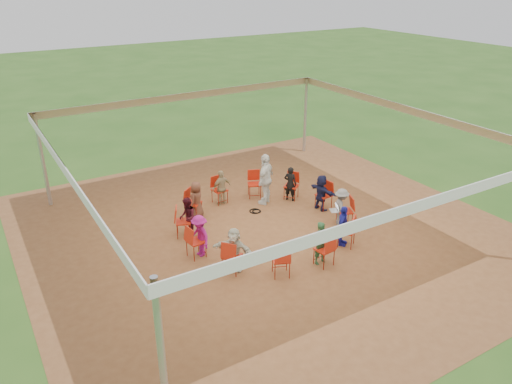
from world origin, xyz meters
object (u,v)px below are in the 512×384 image
cable_coil (256,211)px  laptop (336,209)px  chair_7 (196,242)px  chair_6 (183,222)px  chair_5 (193,203)px  chair_10 (324,249)px  person_seated_6 (200,236)px  chair_1 (324,195)px  person_seated_3 (222,188)px  person_seated_2 (290,184)px  chair_2 (291,186)px  person_seated_0 (341,207)px  chair_4 (220,190)px  person_seated_4 (197,200)px  chair_11 (347,231)px  chair_8 (232,256)px  person_seated_8 (321,243)px  person_seated_9 (343,226)px  chair_9 (281,259)px  chair_0 (345,211)px  person_seated_1 (321,192)px  standing_person (266,179)px  chair_3 (254,184)px  person_seated_7 (234,249)px

cable_coil → laptop: (1.53, -1.97, 0.53)m
chair_7 → cable_coil: 3.09m
chair_6 → chair_5: bearing=165.0°
chair_10 → person_seated_6: person_seated_6 is taller
chair_1 → person_seated_3: (-2.59, 1.91, 0.13)m
person_seated_2 → laptop: 2.14m
chair_2 → chair_10: size_ratio=1.00×
chair_7 → person_seated_2: size_ratio=0.78×
person_seated_0 → person_seated_2: same height
chair_4 → chair_10: size_ratio=1.00×
person_seated_4 → chair_11: bearing=90.0°
chair_8 → person_seated_8: 2.28m
chair_1 → person_seated_2: person_seated_2 is taller
chair_5 → person_seated_9: 4.56m
chair_2 → chair_9: bearing=105.0°
chair_0 → person_seated_4: size_ratio=0.78×
person_seated_4 → person_seated_9: bearing=90.0°
chair_6 → person_seated_0: (4.20, -1.77, 0.13)m
chair_8 → cable_coil: 3.44m
person_seated_1 → standing_person: 1.80m
standing_person → cable_coil: (-0.61, -0.39, -0.82)m
person_seated_3 → person_seated_8: size_ratio=1.00×
chair_3 → person_seated_7: size_ratio=0.78×
chair_3 → laptop: size_ratio=2.41×
person_seated_8 → chair_0: bearing=27.4°
person_seated_9 → person_seated_3: bearing=75.0°
chair_0 → chair_8: size_ratio=1.00×
person_seated_4 → laptop: bearing=104.4°
chair_3 → chair_7: same height
person_seated_7 → cable_coil: person_seated_7 is taller
person_seated_1 → person_seated_6: (-4.40, -0.55, 0.00)m
person_seated_2 → chair_2: bearing=-90.0°
chair_7 → person_seated_7: bearing=20.6°
chair_10 → person_seated_0: bearing=32.6°
chair_1 → laptop: bearing=151.4°
chair_1 → cable_coil: bearing=58.5°
chair_3 → chair_10: (-0.62, -4.47, 0.00)m
person_seated_3 → cable_coil: person_seated_3 is taller
chair_7 → person_seated_6: size_ratio=0.78×
person_seated_9 → chair_11: bearing=-90.0°
chair_11 → person_seated_1: (0.79, 2.14, 0.13)m
person_seated_1 → person_seated_3: (-2.48, 1.93, 0.00)m
chair_9 → chair_11: 2.34m
person_seated_7 → chair_11: bearing=43.5°
chair_5 → person_seated_1: 3.95m
chair_7 → person_seated_6: 0.18m
chair_5 → person_seated_9: size_ratio=0.78×
person_seated_4 → standing_person: bearing=137.7°
chair_5 → laptop: (3.30, -2.66, 0.10)m
chair_1 → person_seated_7: size_ratio=0.78×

